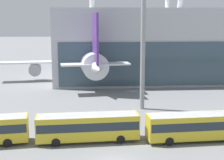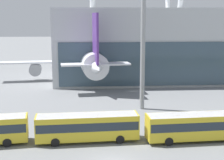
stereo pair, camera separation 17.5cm
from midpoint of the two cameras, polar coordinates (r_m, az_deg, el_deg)
The scene contains 4 objects.
airliner_at_gate_far at distance 80.89m, azimuth -4.29°, elevation 3.82°, with size 42.72×43.74×15.17m.
shuttle_bus_2 at distance 40.62m, azimuth -4.17°, elevation -7.59°, with size 12.10×3.41×3.23m.
shuttle_bus_3 at distance 42.00m, azimuth 13.84°, elevation -7.27°, with size 12.10×3.43×3.23m.
floodlight_mast at distance 53.19m, azimuth 5.12°, elevation 9.42°, with size 2.10×2.10×23.78m.
Camera 1 is at (-2.40, -31.93, 14.53)m, focal length 55.00 mm.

